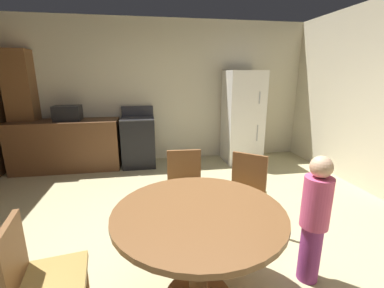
{
  "coord_description": "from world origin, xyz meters",
  "views": [
    {
      "loc": [
        -0.33,
        -2.14,
        1.68
      ],
      "look_at": [
        0.2,
        0.9,
        0.86
      ],
      "focal_mm": 24.33,
      "sensor_mm": 36.0,
      "label": 1
    }
  ],
  "objects": [
    {
      "name": "wall_back",
      "position": [
        0.0,
        3.1,
        1.35
      ],
      "size": [
        5.99,
        0.12,
        2.7
      ],
      "primitive_type": "cube",
      "color": "beige",
      "rests_on": "ground"
    },
    {
      "name": "chair_north",
      "position": [
        0.05,
        0.49,
        0.5
      ],
      "size": [
        0.42,
        0.42,
        0.87
      ],
      "rotation": [
        0.0,
        0.0,
        4.66
      ],
      "color": "brown",
      "rests_on": "ground"
    },
    {
      "name": "person_child",
      "position": [
        0.95,
        -0.48,
        0.58
      ],
      "size": [
        0.23,
        0.23,
        1.09
      ],
      "rotation": [
        0.0,
        0.0,
        3.19
      ],
      "color": "#8C337A",
      "rests_on": "ground"
    },
    {
      "name": "dining_table",
      "position": [
        -0.0,
        -0.53,
        0.6
      ],
      "size": [
        1.22,
        1.22,
        0.76
      ],
      "color": "brown",
      "rests_on": "ground"
    },
    {
      "name": "chair_northeast",
      "position": [
        0.65,
        0.25,
        0.5
      ],
      "size": [
        0.56,
        0.56,
        0.87
      ],
      "rotation": [
        0.0,
        0.0,
        4.02
      ],
      "color": "brown",
      "rests_on": "ground"
    },
    {
      "name": "kitchen_counter",
      "position": [
        -1.78,
        2.7,
        0.45
      ],
      "size": [
        1.83,
        0.6,
        0.9
      ],
      "primitive_type": "cube",
      "color": "brown",
      "rests_on": "ground"
    },
    {
      "name": "ground_plane",
      "position": [
        0.0,
        0.0,
        0.0
      ],
      "size": [
        14.0,
        14.0,
        0.0
      ],
      "primitive_type": "plane",
      "color": "tan"
    },
    {
      "name": "microwave",
      "position": [
        -1.7,
        2.7,
        1.03
      ],
      "size": [
        0.44,
        0.32,
        0.26
      ],
      "primitive_type": "cube",
      "color": "black",
      "rests_on": "kitchen_counter"
    },
    {
      "name": "pantry_column",
      "position": [
        -2.47,
        2.88,
        1.05
      ],
      "size": [
        0.44,
        0.36,
        2.1
      ],
      "primitive_type": "cube",
      "color": "brown",
      "rests_on": "ground"
    },
    {
      "name": "oven_range",
      "position": [
        -0.51,
        2.71,
        0.47
      ],
      "size": [
        0.6,
        0.6,
        1.1
      ],
      "color": "black",
      "rests_on": "ground"
    },
    {
      "name": "chair_west",
      "position": [
        -1.02,
        -0.69,
        0.5
      ],
      "size": [
        0.46,
        0.46,
        0.87
      ],
      "rotation": [
        0.0,
        0.0,
        6.43
      ],
      "color": "brown",
      "rests_on": "ground"
    },
    {
      "name": "refrigerator",
      "position": [
        1.5,
        2.65,
        0.88
      ],
      "size": [
        0.68,
        0.68,
        1.76
      ],
      "color": "white",
      "rests_on": "ground"
    }
  ]
}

